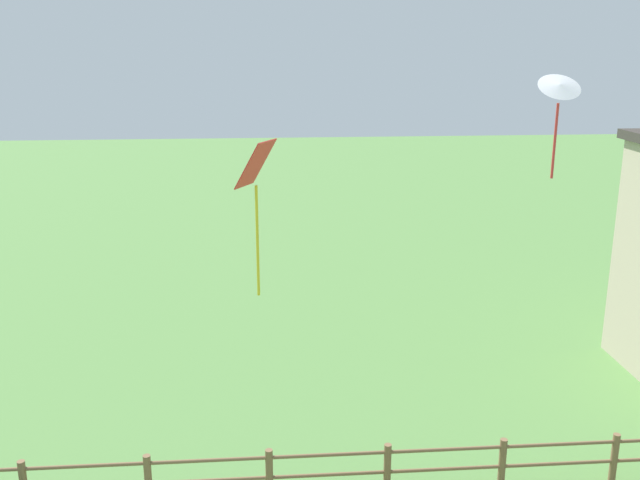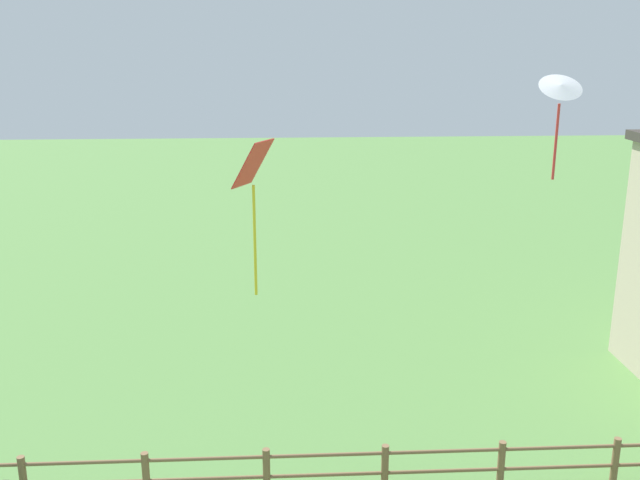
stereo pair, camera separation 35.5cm
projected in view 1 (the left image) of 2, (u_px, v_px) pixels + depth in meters
name	position (u px, v px, depth m)	size (l,w,h in m)	color
wooden_fence	(329.00, 469.00, 13.34)	(20.16, 0.14, 1.06)	brown
kite_white_delta	(559.00, 91.00, 12.87)	(0.80, 0.71, 1.93)	white
kite_red_diamond	(256.00, 187.00, 12.03)	(0.74, 0.82, 2.74)	red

